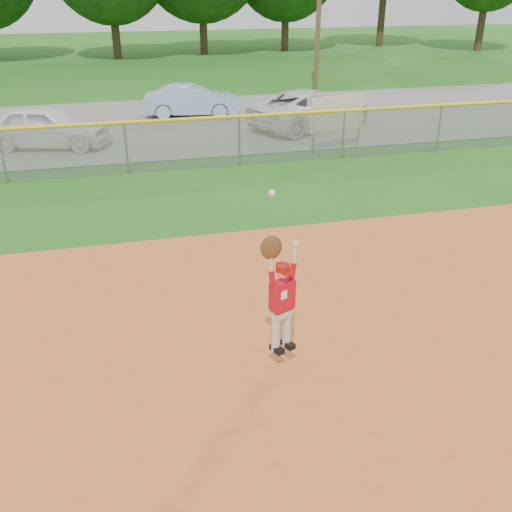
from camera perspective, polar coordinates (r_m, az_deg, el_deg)
The scene contains 8 objects.
ground at distance 8.30m, azimuth -9.28°, elevation -12.86°, with size 120.00×120.00×0.00m, color #205D15.
parking_strip at distance 23.08m, azimuth -13.31°, elevation 12.49°, with size 44.00×10.00×0.03m, color slate.
car_white_a at distance 20.63m, azimuth -20.30°, elevation 12.07°, with size 1.65×4.10×1.40m, color white.
car_blue at distance 24.21m, azimuth -6.40°, elevation 15.19°, with size 1.34×3.83×1.26m, color #87ABCA.
car_white_b at distance 22.32m, azimuth 5.57°, elevation 14.49°, with size 2.32×5.04×1.40m, color silver.
sponsor_sign at distance 19.15m, azimuth 8.15°, elevation 13.80°, with size 1.97×0.50×1.79m.
outfield_fence at distance 17.04m, azimuth -12.88°, elevation 10.85°, with size 40.06×0.10×1.55m.
ballplayer at distance 7.90m, azimuth 2.47°, elevation -3.81°, with size 0.60×0.35×2.47m.
Camera 1 is at (-0.28, -6.49, 5.17)m, focal length 40.00 mm.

